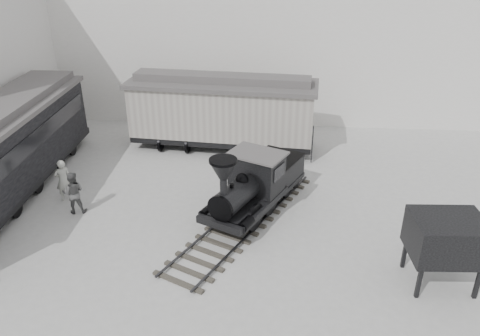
# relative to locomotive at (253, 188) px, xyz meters

# --- Properties ---
(ground) EXTENTS (90.00, 90.00, 0.00)m
(ground) POSITION_rel_locomotive_xyz_m (-1.27, -3.58, -1.20)
(ground) COLOR #9E9E9B
(north_wall) EXTENTS (34.00, 2.51, 11.00)m
(north_wall) POSITION_rel_locomotive_xyz_m (-1.27, 11.40, 4.35)
(north_wall) COLOR silver
(north_wall) RESTS_ON ground
(locomotive) EXTENTS (5.81, 9.16, 3.25)m
(locomotive) POSITION_rel_locomotive_xyz_m (0.00, 0.00, 0.00)
(locomotive) COLOR black
(locomotive) RESTS_ON ground
(boxcar) EXTENTS (10.01, 3.89, 4.01)m
(boxcar) POSITION_rel_locomotive_xyz_m (-1.97, 6.68, 0.90)
(boxcar) COLOR black
(boxcar) RESTS_ON ground
(passenger_coach) EXTENTS (3.35, 14.03, 3.74)m
(passenger_coach) POSITION_rel_locomotive_xyz_m (-10.68, 0.48, 0.86)
(passenger_coach) COLOR black
(passenger_coach) RESTS_ON ground
(visitor_a) EXTENTS (0.82, 0.73, 1.88)m
(visitor_a) POSITION_rel_locomotive_xyz_m (-8.12, 0.49, -0.26)
(visitor_a) COLOR #ADAFA5
(visitor_a) RESTS_ON ground
(visitor_b) EXTENTS (1.01, 0.87, 1.80)m
(visitor_b) POSITION_rel_locomotive_xyz_m (-7.29, -0.47, -0.30)
(visitor_b) COLOR #4A4A4A
(visitor_b) RESTS_ON ground
(coal_hopper) EXTENTS (2.32, 1.94, 2.42)m
(coal_hopper) POSITION_rel_locomotive_xyz_m (6.31, -3.81, 0.38)
(coal_hopper) COLOR black
(coal_hopper) RESTS_ON ground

